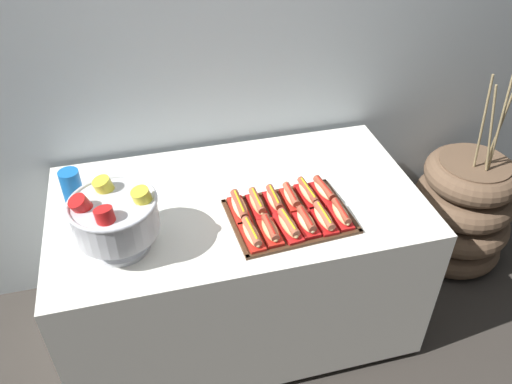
% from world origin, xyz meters
% --- Properties ---
extents(ground_plane, '(10.00, 10.00, 0.00)m').
position_xyz_m(ground_plane, '(0.00, 0.00, 0.00)').
color(ground_plane, '#38332D').
extents(back_wall, '(6.00, 0.10, 2.60)m').
position_xyz_m(back_wall, '(0.00, 0.53, 1.30)').
color(back_wall, '#B2BCC1').
rests_on(back_wall, ground_plane).
extents(buffet_table, '(1.57, 0.88, 0.79)m').
position_xyz_m(buffet_table, '(0.00, 0.00, 0.42)').
color(buffet_table, white).
rests_on(buffet_table, ground_plane).
extents(floor_vase, '(0.57, 0.57, 1.25)m').
position_xyz_m(floor_vase, '(1.31, 0.17, 0.31)').
color(floor_vase, brown).
rests_on(floor_vase, ground_plane).
extents(serving_tray, '(0.50, 0.39, 0.01)m').
position_xyz_m(serving_tray, '(0.18, -0.17, 0.80)').
color(serving_tray, '#472B19').
rests_on(serving_tray, buffet_table).
extents(hot_dog_0, '(0.08, 0.18, 0.06)m').
position_xyz_m(hot_dog_0, '(0.00, -0.26, 0.82)').
color(hot_dog_0, red).
rests_on(hot_dog_0, serving_tray).
extents(hot_dog_1, '(0.07, 0.16, 0.06)m').
position_xyz_m(hot_dog_1, '(0.08, -0.26, 0.82)').
color(hot_dog_1, red).
rests_on(hot_dog_1, serving_tray).
extents(hot_dog_2, '(0.08, 0.18, 0.06)m').
position_xyz_m(hot_dog_2, '(0.15, -0.25, 0.83)').
color(hot_dog_2, red).
rests_on(hot_dog_2, serving_tray).
extents(hot_dog_3, '(0.08, 0.16, 0.06)m').
position_xyz_m(hot_dog_3, '(0.22, -0.25, 0.83)').
color(hot_dog_3, red).
rests_on(hot_dog_3, serving_tray).
extents(hot_dog_4, '(0.07, 0.17, 0.06)m').
position_xyz_m(hot_dog_4, '(0.30, -0.24, 0.82)').
color(hot_dog_4, '#B21414').
rests_on(hot_dog_4, serving_tray).
extents(hot_dog_5, '(0.06, 0.16, 0.06)m').
position_xyz_m(hot_dog_5, '(0.37, -0.24, 0.83)').
color(hot_dog_5, red).
rests_on(hot_dog_5, serving_tray).
extents(hot_dog_6, '(0.07, 0.18, 0.06)m').
position_xyz_m(hot_dog_6, '(-0.01, -0.10, 0.83)').
color(hot_dog_6, red).
rests_on(hot_dog_6, serving_tray).
extents(hot_dog_7, '(0.06, 0.17, 0.06)m').
position_xyz_m(hot_dog_7, '(0.06, -0.09, 0.83)').
color(hot_dog_7, red).
rests_on(hot_dog_7, serving_tray).
extents(hot_dog_8, '(0.06, 0.16, 0.06)m').
position_xyz_m(hot_dog_8, '(0.14, -0.09, 0.83)').
color(hot_dog_8, red).
rests_on(hot_dog_8, serving_tray).
extents(hot_dog_9, '(0.06, 0.16, 0.06)m').
position_xyz_m(hot_dog_9, '(0.21, -0.08, 0.83)').
color(hot_dog_9, red).
rests_on(hot_dog_9, serving_tray).
extents(hot_dog_10, '(0.07, 0.18, 0.06)m').
position_xyz_m(hot_dog_10, '(0.29, -0.08, 0.83)').
color(hot_dog_10, '#B21414').
rests_on(hot_dog_10, serving_tray).
extents(hot_dog_11, '(0.09, 0.17, 0.06)m').
position_xyz_m(hot_dog_11, '(0.36, -0.07, 0.82)').
color(hot_dog_11, red).
rests_on(hot_dog_11, serving_tray).
extents(punch_bowl, '(0.32, 0.32, 0.28)m').
position_xyz_m(punch_bowl, '(-0.49, -0.18, 0.95)').
color(punch_bowl, silver).
rests_on(punch_bowl, buffet_table).
extents(cup_stack, '(0.08, 0.08, 0.20)m').
position_xyz_m(cup_stack, '(-0.65, 0.09, 0.89)').
color(cup_stack, blue).
rests_on(cup_stack, buffet_table).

